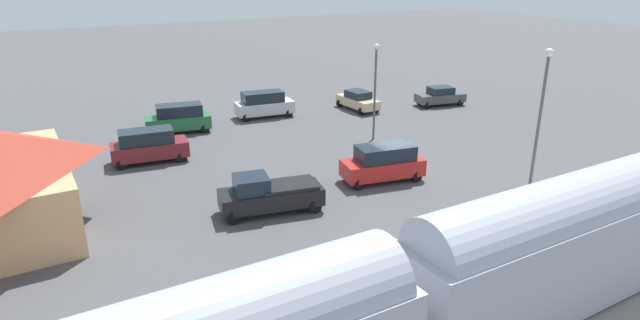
# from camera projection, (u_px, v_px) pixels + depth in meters

# --- Properties ---
(ground_plane) EXTENTS (200.00, 200.00, 0.00)m
(ground_plane) POSITION_uv_depth(u_px,v_px,m) (394.00, 174.00, 33.43)
(ground_plane) COLOR #4C4C4F
(railway_track) EXTENTS (4.80, 70.00, 0.30)m
(railway_track) POSITION_uv_depth(u_px,v_px,m) (602.00, 279.00, 22.05)
(railway_track) COLOR gray
(railway_track) RESTS_ON ground
(platform) EXTENTS (3.20, 46.00, 0.30)m
(platform) POSITION_uv_depth(u_px,v_px,m) (524.00, 238.00, 25.27)
(platform) COLOR #B7B2A8
(platform) RESTS_ON ground
(pedestrian_on_platform) EXTENTS (0.36, 0.36, 1.71)m
(pedestrian_on_platform) POSITION_uv_depth(u_px,v_px,m) (528.00, 220.00, 24.52)
(pedestrian_on_platform) COLOR #23284C
(pedestrian_on_platform) RESTS_ON platform
(suv_red) EXTENTS (2.86, 5.18, 2.22)m
(suv_red) POSITION_uv_depth(u_px,v_px,m) (383.00, 163.00, 32.03)
(suv_red) COLOR red
(suv_red) RESTS_ON ground
(suv_maroon) EXTENTS (2.63, 5.13, 2.22)m
(suv_maroon) POSITION_uv_depth(u_px,v_px,m) (149.00, 145.00, 35.12)
(suv_maroon) COLOR maroon
(suv_maroon) RESTS_ON ground
(sedan_charcoal) EXTENTS (2.76, 4.79, 1.74)m
(sedan_charcoal) POSITION_uv_depth(u_px,v_px,m) (440.00, 96.00, 49.55)
(sedan_charcoal) COLOR #47494F
(sedan_charcoal) RESTS_ON ground
(suv_green) EXTENTS (2.84, 5.18, 2.22)m
(suv_green) POSITION_uv_depth(u_px,v_px,m) (178.00, 118.00, 41.37)
(suv_green) COLOR #236638
(suv_green) RESTS_ON ground
(pickup_black) EXTENTS (3.06, 5.69, 2.14)m
(pickup_black) POSITION_uv_depth(u_px,v_px,m) (269.00, 194.00, 27.93)
(pickup_black) COLOR black
(pickup_black) RESTS_ON ground
(sedan_tan) EXTENTS (4.55, 2.37, 1.74)m
(sedan_tan) POSITION_uv_depth(u_px,v_px,m) (358.00, 100.00, 48.02)
(sedan_tan) COLOR #C6B284
(sedan_tan) RESTS_ON ground
(suv_silver) EXTENTS (2.60, 5.12, 2.22)m
(suv_silver) POSITION_uv_depth(u_px,v_px,m) (264.00, 104.00, 45.60)
(suv_silver) COLOR silver
(suv_silver) RESTS_ON ground
(light_pole_near_platform) EXTENTS (0.44, 0.44, 8.45)m
(light_pole_near_platform) POSITION_uv_depth(u_px,v_px,m) (541.00, 111.00, 27.51)
(light_pole_near_platform) COLOR #515156
(light_pole_near_platform) RESTS_ON ground
(light_pole_lot_center) EXTENTS (0.44, 0.44, 7.09)m
(light_pole_lot_center) POSITION_uv_depth(u_px,v_px,m) (375.00, 80.00, 38.63)
(light_pole_lot_center) COLOR #515156
(light_pole_lot_center) RESTS_ON ground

